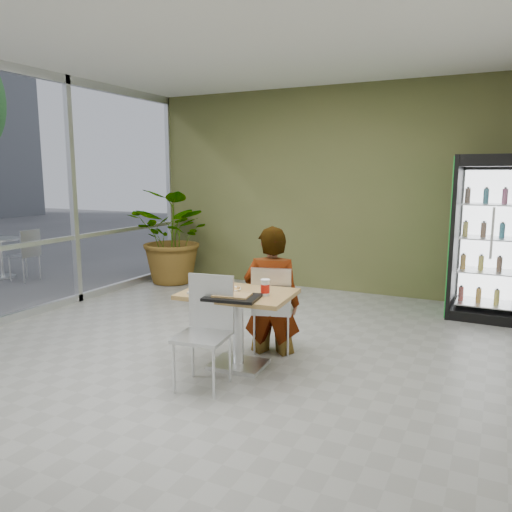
% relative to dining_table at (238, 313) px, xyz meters
% --- Properties ---
extents(ground, '(7.00, 7.00, 0.00)m').
position_rel_dining_table_xyz_m(ground, '(-0.31, 0.04, -0.54)').
color(ground, gray).
rests_on(ground, ground).
extents(room_envelope, '(6.00, 7.00, 3.20)m').
position_rel_dining_table_xyz_m(room_envelope, '(-0.31, 0.04, 1.06)').
color(room_envelope, silver).
rests_on(room_envelope, ground).
extents(storefront_frame, '(0.10, 7.00, 3.20)m').
position_rel_dining_table_xyz_m(storefront_frame, '(-3.31, 0.04, 1.06)').
color(storefront_frame, silver).
rests_on(storefront_frame, ground).
extents(dining_table, '(1.09, 0.80, 0.75)m').
position_rel_dining_table_xyz_m(dining_table, '(0.00, 0.00, 0.00)').
color(dining_table, '#A27C45').
rests_on(dining_table, ground).
extents(chair_far, '(0.51, 0.51, 0.92)m').
position_rel_dining_table_xyz_m(chair_far, '(0.14, 0.50, 0.00)').
color(chair_far, silver).
rests_on(chair_far, ground).
extents(chair_near, '(0.48, 0.49, 0.98)m').
position_rel_dining_table_xyz_m(chair_near, '(-0.07, -0.46, 0.04)').
color(chair_near, silver).
rests_on(chair_near, ground).
extents(seated_woman, '(0.69, 0.54, 1.64)m').
position_rel_dining_table_xyz_m(seated_woman, '(0.11, 0.54, -0.02)').
color(seated_woman, black).
rests_on(seated_woman, ground).
extents(pizza_plate, '(0.31, 0.24, 0.03)m').
position_rel_dining_table_xyz_m(pizza_plate, '(-0.12, 0.05, 0.23)').
color(pizza_plate, white).
rests_on(pizza_plate, dining_table).
extents(soda_cup, '(0.09, 0.09, 0.15)m').
position_rel_dining_table_xyz_m(soda_cup, '(0.29, -0.02, 0.29)').
color(soda_cup, white).
rests_on(soda_cup, dining_table).
extents(napkin_stack, '(0.16, 0.16, 0.02)m').
position_rel_dining_table_xyz_m(napkin_stack, '(-0.30, -0.22, 0.22)').
color(napkin_stack, white).
rests_on(napkin_stack, dining_table).
extents(cafeteria_tray, '(0.53, 0.42, 0.03)m').
position_rel_dining_table_xyz_m(cafeteria_tray, '(0.08, -0.26, 0.23)').
color(cafeteria_tray, black).
rests_on(cafeteria_tray, dining_table).
extents(beverage_fridge, '(0.97, 0.75, 2.10)m').
position_rel_dining_table_xyz_m(beverage_fridge, '(2.13, 2.91, 0.51)').
color(beverage_fridge, black).
rests_on(beverage_fridge, ground).
extents(potted_plant, '(1.58, 1.40, 1.61)m').
position_rel_dining_table_xyz_m(potted_plant, '(-2.73, 2.87, 0.27)').
color(potted_plant, '#2A6729').
rests_on(potted_plant, ground).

